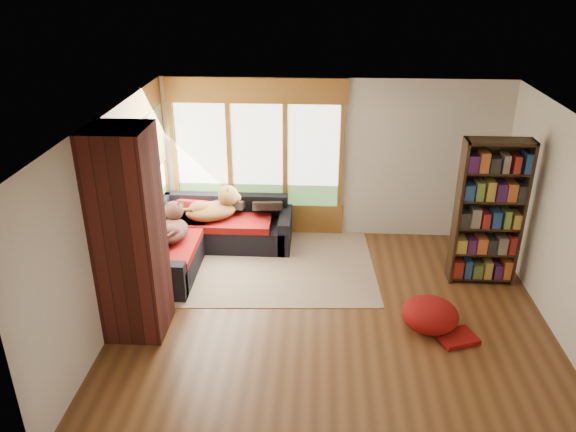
% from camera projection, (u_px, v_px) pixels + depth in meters
% --- Properties ---
extents(floor, '(5.50, 5.50, 0.00)m').
position_uv_depth(floor, '(331.00, 318.00, 7.27)').
color(floor, '#522F16').
rests_on(floor, ground).
extents(ceiling, '(5.50, 5.50, 0.00)m').
position_uv_depth(ceiling, '(339.00, 122.00, 6.18)').
color(ceiling, white).
extents(wall_back, '(5.50, 0.04, 2.60)m').
position_uv_depth(wall_back, '(332.00, 160.00, 8.99)').
color(wall_back, silver).
rests_on(wall_back, ground).
extents(wall_front, '(5.50, 0.04, 2.60)m').
position_uv_depth(wall_front, '(341.00, 365.00, 4.46)').
color(wall_front, silver).
rests_on(wall_front, ground).
extents(wall_left, '(0.04, 5.00, 2.60)m').
position_uv_depth(wall_left, '(110.00, 222.00, 6.87)').
color(wall_left, silver).
rests_on(wall_left, ground).
extents(wall_right, '(0.04, 5.00, 2.60)m').
position_uv_depth(wall_right, '(570.00, 233.00, 6.58)').
color(wall_right, silver).
rests_on(wall_right, ground).
extents(windows_back, '(2.82, 0.10, 1.90)m').
position_uv_depth(windows_back, '(257.00, 156.00, 9.01)').
color(windows_back, '#926125').
rests_on(windows_back, wall_back).
extents(windows_left, '(0.10, 2.62, 1.90)m').
position_uv_depth(windows_left, '(141.00, 183.00, 7.93)').
color(windows_left, '#926125').
rests_on(windows_left, wall_left).
extents(roller_blind, '(0.03, 0.72, 0.90)m').
position_uv_depth(roller_blind, '(156.00, 138.00, 8.52)').
color(roller_blind, olive).
rests_on(roller_blind, wall_left).
extents(brick_chimney, '(0.70, 0.70, 2.60)m').
position_uv_depth(brick_chimney, '(129.00, 236.00, 6.53)').
color(brick_chimney, '#471914').
rests_on(brick_chimney, ground).
extents(sectional_sofa, '(2.20, 2.20, 0.80)m').
position_uv_depth(sectional_sofa, '(206.00, 234.00, 8.78)').
color(sectional_sofa, black).
rests_on(sectional_sofa, ground).
extents(area_rug, '(3.35, 2.64, 0.01)m').
position_uv_depth(area_rug, '(267.00, 263.00, 8.57)').
color(area_rug, beige).
rests_on(area_rug, ground).
extents(bookshelf, '(0.90, 0.30, 2.10)m').
position_uv_depth(bookshelf, '(489.00, 213.00, 7.69)').
color(bookshelf, black).
rests_on(bookshelf, ground).
extents(pouf, '(0.92, 0.92, 0.38)m').
position_uv_depth(pouf, '(430.00, 314.00, 7.00)').
color(pouf, maroon).
rests_on(pouf, area_rug).
extents(dog_tan, '(0.94, 0.76, 0.46)m').
position_uv_depth(dog_tan, '(215.00, 203.00, 8.74)').
color(dog_tan, brown).
rests_on(dog_tan, sectional_sofa).
extents(dog_brindle, '(0.52, 0.79, 0.42)m').
position_uv_depth(dog_brindle, '(172.00, 221.00, 8.18)').
color(dog_brindle, black).
rests_on(dog_brindle, sectional_sofa).
extents(throw_pillows, '(1.98, 1.68, 0.45)m').
position_uv_depth(throw_pillows, '(208.00, 203.00, 8.71)').
color(throw_pillows, black).
rests_on(throw_pillows, sectional_sofa).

